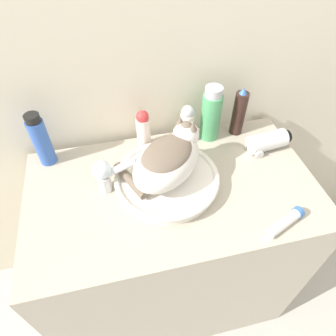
{
  "coord_description": "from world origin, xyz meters",
  "views": [
    {
      "loc": [
        -0.17,
        -0.35,
        1.65
      ],
      "look_at": [
        -0.02,
        0.29,
        0.96
      ],
      "focal_mm": 32.0,
      "sensor_mm": 36.0,
      "label": 1
    }
  ],
  "objects": [
    {
      "name": "mouthwash_bottle",
      "position": [
        0.21,
        0.51,
        0.97
      ],
      "size": [
        0.08,
        0.08,
        0.22
      ],
      "color": "#4CA366",
      "rests_on": "vanity_counter"
    },
    {
      "name": "hair_dryer",
      "position": [
        0.4,
        0.39,
        0.89
      ],
      "size": [
        0.17,
        0.09,
        0.07
      ],
      "rotation": [
        0.0,
        0.0,
        0.11
      ],
      "color": "silver",
      "rests_on": "vanity_counter"
    },
    {
      "name": "vanity_counter",
      "position": [
        0.0,
        0.28,
        0.43
      ],
      "size": [
        1.0,
        0.57,
        0.86
      ],
      "color": "#B2A893",
      "rests_on": "ground_plane"
    },
    {
      "name": "sink_basin",
      "position": [
        -0.02,
        0.3,
        0.89
      ],
      "size": [
        0.36,
        0.36,
        0.05
      ],
      "color": "white",
      "rests_on": "vanity_counter"
    },
    {
      "name": "deodorant_stick",
      "position": [
        -0.06,
        0.51,
        0.94
      ],
      "size": [
        0.05,
        0.05,
        0.16
      ],
      "color": "silver",
      "rests_on": "vanity_counter"
    },
    {
      "name": "shampoo_bottle_tall",
      "position": [
        -0.42,
        0.51,
        0.96
      ],
      "size": [
        0.06,
        0.06,
        0.21
      ],
      "color": "#335BB7",
      "rests_on": "vanity_counter"
    },
    {
      "name": "wall_back",
      "position": [
        0.0,
        0.62,
        1.2
      ],
      "size": [
        8.0,
        0.05,
        2.4
      ],
      "color": "beige",
      "rests_on": "ground_plane"
    },
    {
      "name": "hairspray_can_black",
      "position": [
        0.32,
        0.51,
        0.96
      ],
      "size": [
        0.05,
        0.05,
        0.2
      ],
      "color": "#331E19",
      "rests_on": "vanity_counter"
    },
    {
      "name": "lotion_bottle_white",
      "position": [
        0.11,
        0.51,
        0.94
      ],
      "size": [
        0.05,
        0.05,
        0.16
      ],
      "color": "silver",
      "rests_on": "vanity_counter"
    },
    {
      "name": "cream_tube",
      "position": [
        0.3,
        0.06,
        0.88
      ],
      "size": [
        0.14,
        0.09,
        0.04
      ],
      "rotation": [
        0.0,
        0.0,
        0.39
      ],
      "color": "silver",
      "rests_on": "vanity_counter"
    },
    {
      "name": "cat",
      "position": [
        -0.01,
        0.31,
        0.98
      ],
      "size": [
        0.33,
        0.31,
        0.16
      ],
      "rotation": [
        0.0,
        0.0,
        0.73
      ],
      "color": "silver",
      "rests_on": "sink_basin"
    },
    {
      "name": "faucet",
      "position": [
        -0.21,
        0.33,
        0.94
      ],
      "size": [
        0.15,
        0.06,
        0.14
      ],
      "rotation": [
        0.0,
        0.0,
        -0.13
      ],
      "color": "silver",
      "rests_on": "vanity_counter"
    }
  ]
}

